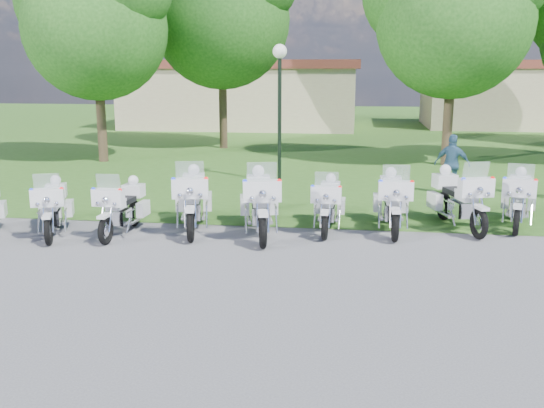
# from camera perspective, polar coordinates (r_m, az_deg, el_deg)

# --- Properties ---
(ground) EXTENTS (100.00, 100.00, 0.00)m
(ground) POSITION_cam_1_polar(r_m,az_deg,el_deg) (10.96, 1.75, -6.28)
(ground) COLOR #525357
(ground) RESTS_ON ground
(grass_lawn) EXTENTS (100.00, 48.00, 0.01)m
(grass_lawn) POSITION_cam_1_polar(r_m,az_deg,el_deg) (37.50, 6.19, 7.04)
(grass_lawn) COLOR #325B1C
(grass_lawn) RESTS_ON ground
(motorcycle_1) EXTENTS (1.19, 2.08, 1.46)m
(motorcycle_1) POSITION_cam_1_polar(r_m,az_deg,el_deg) (14.03, -19.90, -0.25)
(motorcycle_1) COLOR black
(motorcycle_1) RESTS_ON ground
(motorcycle_2) EXTENTS (0.73, 2.15, 1.44)m
(motorcycle_2) POSITION_cam_1_polar(r_m,az_deg,el_deg) (13.65, -13.90, -0.24)
(motorcycle_2) COLOR black
(motorcycle_2) RESTS_ON ground
(motorcycle_3) EXTENTS (1.15, 2.47, 1.68)m
(motorcycle_3) POSITION_cam_1_polar(r_m,az_deg,el_deg) (13.67, -7.48, 0.46)
(motorcycle_3) COLOR black
(motorcycle_3) RESTS_ON ground
(motorcycle_4) EXTENTS (1.17, 2.54, 1.72)m
(motorcycle_4) POSITION_cam_1_polar(r_m,az_deg,el_deg) (13.15, -1.13, 0.17)
(motorcycle_4) COLOR black
(motorcycle_4) RESTS_ON ground
(motorcycle_5) EXTENTS (0.72, 2.13, 1.43)m
(motorcycle_5) POSITION_cam_1_polar(r_m,az_deg,el_deg) (13.63, 5.32, 0.04)
(motorcycle_5) COLOR black
(motorcycle_5) RESTS_ON ground
(motorcycle_6) EXTENTS (0.79, 2.38, 1.60)m
(motorcycle_6) POSITION_cam_1_polar(r_m,az_deg,el_deg) (13.80, 11.26, 0.31)
(motorcycle_6) COLOR black
(motorcycle_6) RESTS_ON ground
(motorcycle_7) EXTENTS (1.24, 2.36, 1.63)m
(motorcycle_7) POSITION_cam_1_polar(r_m,az_deg,el_deg) (14.40, 17.13, 0.54)
(motorcycle_7) COLOR black
(motorcycle_7) RESTS_ON ground
(motorcycle_8) EXTENTS (1.13, 2.26, 1.55)m
(motorcycle_8) POSITION_cam_1_polar(r_m,az_deg,el_deg) (15.03, 22.20, 0.53)
(motorcycle_8) COLOR black
(motorcycle_8) RESTS_ON ground
(lamp_post) EXTENTS (0.44, 0.44, 4.31)m
(lamp_post) POSITION_cam_1_polar(r_m,az_deg,el_deg) (19.12, 0.73, 11.64)
(lamp_post) COLOR black
(lamp_post) RESTS_ON ground
(tree_0) EXTENTS (6.32, 5.40, 8.43)m
(tree_0) POSITION_cam_1_polar(r_m,az_deg,el_deg) (24.74, -16.40, 16.77)
(tree_0) COLOR #38281C
(tree_0) RESTS_ON ground
(tree_1) EXTENTS (7.11, 6.07, 9.48)m
(tree_1) POSITION_cam_1_polar(r_m,az_deg,el_deg) (28.13, -4.89, 18.06)
(tree_1) COLOR #38281C
(tree_1) RESTS_ON ground
(tree_2) EXTENTS (6.58, 5.62, 8.78)m
(tree_2) POSITION_cam_1_polar(r_m,az_deg,el_deg) (23.87, 16.70, 17.48)
(tree_2) COLOR #38281C
(tree_2) RESTS_ON ground
(building_west) EXTENTS (14.56, 8.32, 4.10)m
(building_west) POSITION_cam_1_polar(r_m,az_deg,el_deg) (38.99, -2.69, 10.34)
(building_west) COLOR tan
(building_west) RESTS_ON ground
(building_east) EXTENTS (11.44, 7.28, 4.10)m
(building_east) POSITION_cam_1_polar(r_m,az_deg,el_deg) (41.55, 21.96, 9.60)
(building_east) COLOR tan
(building_east) RESTS_ON ground
(bystander_c) EXTENTS (1.09, 0.73, 1.73)m
(bystander_c) POSITION_cam_1_polar(r_m,az_deg,el_deg) (18.26, 16.59, 3.59)
(bystander_c) COLOR #365F82
(bystander_c) RESTS_ON ground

